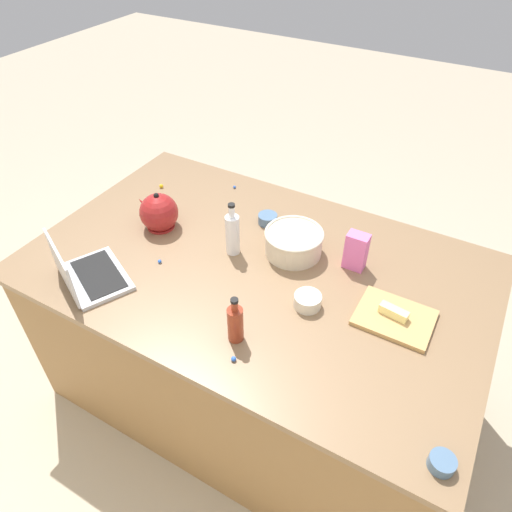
% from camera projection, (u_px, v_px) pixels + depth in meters
% --- Properties ---
extents(ground_plane, '(12.00, 12.00, 0.00)m').
position_uv_depth(ground_plane, '(256.00, 385.00, 2.59)').
color(ground_plane, '#B7A88E').
extents(island_counter, '(1.95, 1.22, 0.90)m').
position_uv_depth(island_counter, '(256.00, 333.00, 2.29)').
color(island_counter, olive).
rests_on(island_counter, ground).
extents(laptop, '(0.38, 0.34, 0.22)m').
position_uv_depth(laptop, '(85.00, 274.00, 1.89)').
color(laptop, '#B7B7BC').
rests_on(laptop, island_counter).
extents(mixing_bowl_large, '(0.26, 0.26, 0.11)m').
position_uv_depth(mixing_bowl_large, '(294.00, 242.00, 2.03)').
color(mixing_bowl_large, beige).
rests_on(mixing_bowl_large, island_counter).
extents(bottle_soy, '(0.06, 0.06, 0.20)m').
position_uv_depth(bottle_soy, '(235.00, 323.00, 1.64)').
color(bottle_soy, maroon).
rests_on(bottle_soy, island_counter).
extents(bottle_vinegar, '(0.06, 0.06, 0.25)m').
position_uv_depth(bottle_vinegar, '(233.00, 233.00, 2.00)').
color(bottle_vinegar, white).
rests_on(bottle_vinegar, island_counter).
extents(kettle, '(0.21, 0.18, 0.20)m').
position_uv_depth(kettle, '(159.00, 213.00, 2.16)').
color(kettle, maroon).
rests_on(kettle, island_counter).
extents(cutting_board, '(0.28, 0.22, 0.02)m').
position_uv_depth(cutting_board, '(394.00, 318.00, 1.76)').
color(cutting_board, tan).
rests_on(cutting_board, island_counter).
extents(butter_stick_left, '(0.11, 0.05, 0.04)m').
position_uv_depth(butter_stick_left, '(394.00, 312.00, 1.74)').
color(butter_stick_left, '#F4E58C').
rests_on(butter_stick_left, cutting_board).
extents(ramekin_small, '(0.08, 0.08, 0.04)m').
position_uv_depth(ramekin_small, '(442.00, 463.00, 1.33)').
color(ramekin_small, slate).
rests_on(ramekin_small, island_counter).
extents(ramekin_medium, '(0.09, 0.09, 0.05)m').
position_uv_depth(ramekin_medium, '(268.00, 219.00, 2.21)').
color(ramekin_medium, slate).
rests_on(ramekin_medium, island_counter).
extents(ramekin_wide, '(0.11, 0.11, 0.05)m').
position_uv_depth(ramekin_wide, '(308.00, 301.00, 1.80)').
color(ramekin_wide, beige).
rests_on(ramekin_wide, island_counter).
extents(candy_bag, '(0.09, 0.06, 0.17)m').
position_uv_depth(candy_bag, '(356.00, 251.00, 1.94)').
color(candy_bag, pink).
rests_on(candy_bag, island_counter).
extents(candy_0, '(0.02, 0.02, 0.02)m').
position_uv_depth(candy_0, '(268.00, 233.00, 2.15)').
color(candy_0, orange).
rests_on(candy_0, island_counter).
extents(candy_1, '(0.02, 0.02, 0.02)m').
position_uv_depth(candy_1, '(234.00, 359.00, 1.61)').
color(candy_1, blue).
rests_on(candy_1, island_counter).
extents(candy_2, '(0.02, 0.02, 0.02)m').
position_uv_depth(candy_2, '(161.00, 186.00, 2.46)').
color(candy_2, yellow).
rests_on(candy_2, island_counter).
extents(candy_3, '(0.02, 0.02, 0.02)m').
position_uv_depth(candy_3, '(160.00, 261.00, 2.00)').
color(candy_3, blue).
rests_on(candy_3, island_counter).
extents(candy_4, '(0.01, 0.01, 0.01)m').
position_uv_depth(candy_4, '(235.00, 187.00, 2.46)').
color(candy_4, blue).
rests_on(candy_4, island_counter).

